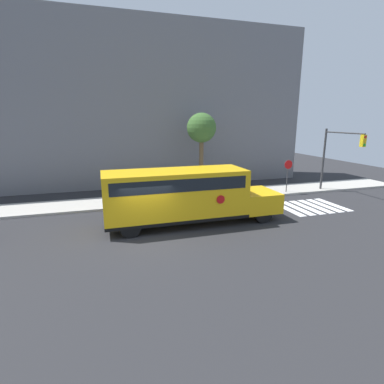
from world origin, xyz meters
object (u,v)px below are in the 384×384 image
traffic_light (337,151)px  school_bus (183,194)px  stop_sign (288,172)px  tree_near_sidewalk (202,129)px

traffic_light → school_bus: bearing=-166.1°
stop_sign → traffic_light: size_ratio=0.53×
tree_near_sidewalk → school_bus: bearing=-115.5°
school_bus → tree_near_sidewalk: 8.70m
school_bus → traffic_light: 13.15m
stop_sign → traffic_light: traffic_light is taller
traffic_light → stop_sign: bearing=160.8°
school_bus → stop_sign: size_ratio=3.70×
stop_sign → school_bus: bearing=-155.5°
school_bus → traffic_light: (12.67, 3.13, 1.60)m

